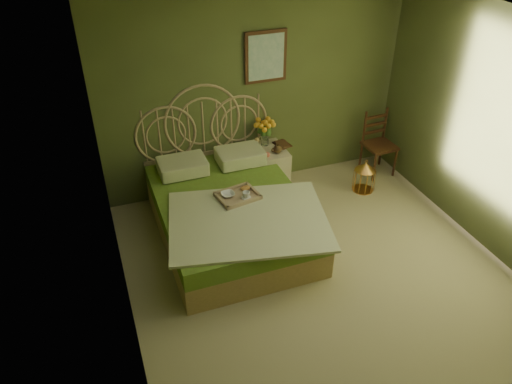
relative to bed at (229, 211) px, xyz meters
name	(u,v)px	position (x,y,z in m)	size (l,w,h in m)	color
floor	(328,285)	(0.70, -1.22, -0.32)	(4.50, 4.50, 0.00)	tan
ceiling	(355,39)	(0.70, -1.22, 2.28)	(4.50, 4.50, 0.00)	silver
wall_back	(255,92)	(0.70, 1.03, 0.98)	(4.00, 4.00, 0.00)	#566133
wall_left	(116,228)	(-1.30, -1.22, 0.98)	(4.50, 4.50, 0.00)	#566133
wall_art	(266,57)	(0.83, 1.00, 1.43)	(0.54, 0.04, 0.64)	#351E0E
bed	(229,211)	(0.00, 0.00, 0.00)	(1.90, 2.40, 1.49)	tan
nightstand	(264,165)	(0.74, 0.77, 0.04)	(0.55, 0.55, 1.03)	beige
chair	(378,139)	(2.40, 0.68, 0.18)	(0.42, 0.42, 0.90)	#351E0E
birdcage	(364,177)	(1.98, 0.27, -0.12)	(0.28, 0.28, 0.43)	#D48F43
book_lower	(277,146)	(0.91, 0.78, 0.29)	(0.18, 0.24, 0.02)	#381E0F
book_upper	(277,145)	(0.91, 0.78, 0.31)	(0.15, 0.21, 0.02)	#472819
cereal_bowl	(228,194)	(-0.02, -0.05, 0.27)	(0.15, 0.15, 0.04)	white
coffee_cup	(246,195)	(0.16, -0.16, 0.29)	(0.09, 0.09, 0.08)	white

